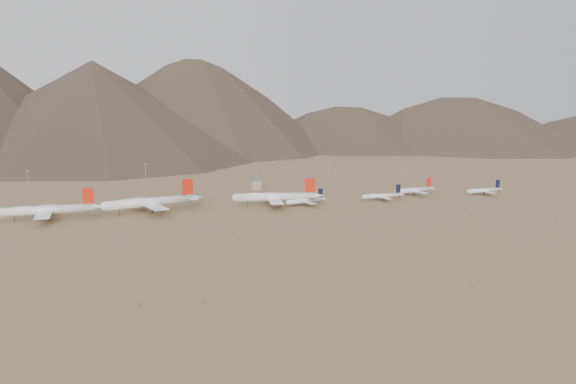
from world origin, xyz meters
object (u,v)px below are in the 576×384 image
object	(u,v)px
widebody_west	(47,210)
widebody_east	(275,197)
narrowbody_a	(306,201)
widebody_centre	(150,202)
control_tower	(256,184)
narrowbody_b	(383,196)

from	to	relation	value
widebody_west	widebody_east	bearing A→B (deg)	0.93
widebody_east	narrowbody_a	distance (m)	23.78
widebody_centre	widebody_east	world-z (taller)	widebody_centre
widebody_east	control_tower	bearing A→B (deg)	95.35
narrowbody_b	widebody_east	bearing A→B (deg)	177.42
widebody_west	control_tower	distance (m)	191.58
narrowbody_a	narrowbody_b	world-z (taller)	narrowbody_b
widebody_centre	narrowbody_b	world-z (taller)	widebody_centre
narrowbody_b	control_tower	world-z (taller)	narrowbody_b
widebody_centre	narrowbody_a	xyz separation A→B (m)	(114.97, -12.35, -3.70)
narrowbody_a	control_tower	xyz separation A→B (m)	(-11.25, 94.08, 1.30)
widebody_west	narrowbody_b	world-z (taller)	widebody_west
narrowbody_b	narrowbody_a	bearing A→B (deg)	-178.53
widebody_centre	widebody_west	bearing A→B (deg)	171.77
widebody_west	narrowbody_b	bearing A→B (deg)	-0.23
narrowbody_a	narrowbody_b	bearing A→B (deg)	-11.30
narrowbody_b	control_tower	distance (m)	122.24
narrowbody_a	narrowbody_b	distance (m)	67.02
widebody_east	widebody_west	bearing A→B (deg)	-167.87
widebody_east	widebody_centre	bearing A→B (deg)	-170.97
narrowbody_b	control_tower	bearing A→B (deg)	131.12
widebody_east	control_tower	size ratio (longest dim) A/B	5.81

